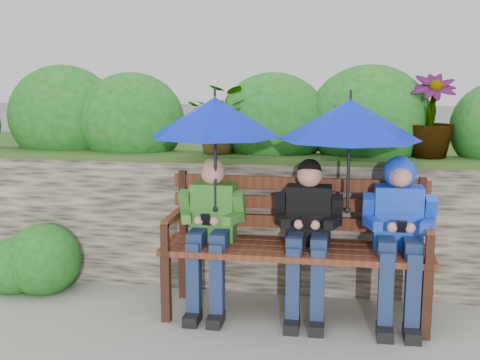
% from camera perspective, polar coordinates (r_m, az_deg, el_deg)
% --- Properties ---
extents(ground, '(60.00, 60.00, 0.00)m').
position_cam_1_polar(ground, '(4.17, -0.23, -13.21)').
color(ground, gray).
rests_on(ground, ground).
extents(garden_backdrop, '(8.00, 2.88, 1.77)m').
position_cam_1_polar(garden_backdrop, '(5.53, 2.31, -0.87)').
color(garden_backdrop, '#312C25').
rests_on(garden_backdrop, ground).
extents(park_bench, '(1.80, 0.53, 0.95)m').
position_cam_1_polar(park_bench, '(4.17, 5.34, -5.38)').
color(park_bench, '#331B11').
rests_on(park_bench, ground).
extents(boy_left, '(0.45, 0.52, 1.08)m').
position_cam_1_polar(boy_left, '(4.15, -2.77, -4.31)').
color(boy_left, '#327E1C').
rests_on(boy_left, ground).
extents(boy_middle, '(0.45, 0.52, 1.08)m').
position_cam_1_polar(boy_middle, '(4.07, 6.46, -4.64)').
color(boy_middle, black).
rests_on(boy_middle, ground).
extents(boy_right, '(0.47, 0.57, 1.11)m').
position_cam_1_polar(boy_right, '(4.08, 14.82, -4.12)').
color(boy_right, blue).
rests_on(boy_right, ground).
extents(umbrella_left, '(0.89, 0.89, 0.85)m').
position_cam_1_polar(umbrella_left, '(4.04, -2.39, 5.99)').
color(umbrella_left, '#0017CD').
rests_on(umbrella_left, ground).
extents(umbrella_right, '(0.93, 0.93, 0.82)m').
position_cam_1_polar(umbrella_right, '(3.98, 10.39, 5.64)').
color(umbrella_right, '#0017CD').
rests_on(umbrella_right, ground).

